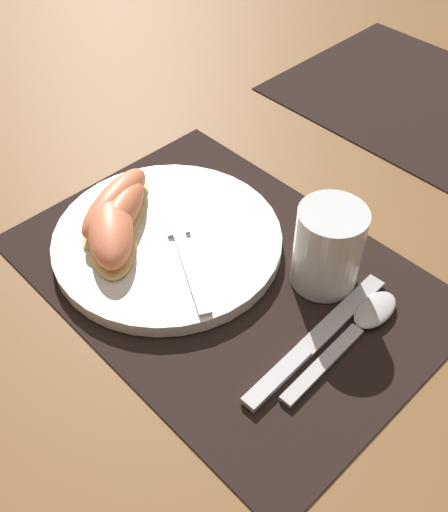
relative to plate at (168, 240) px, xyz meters
name	(u,v)px	position (x,y,z in m)	size (l,w,h in m)	color
ground_plane	(226,275)	(0.08, 0.02, -0.01)	(3.00, 3.00, 0.00)	brown
placemat	(226,274)	(0.08, 0.02, -0.01)	(0.47, 0.33, 0.00)	black
placemat_far	(438,107)	(0.06, 0.49, -0.01)	(0.47, 0.33, 0.00)	black
plate	(168,240)	(0.00, 0.00, 0.00)	(0.27, 0.27, 0.02)	white
juice_glass	(327,251)	(0.16, 0.09, 0.04)	(0.07, 0.07, 0.10)	silver
knife	(314,341)	(0.21, 0.02, -0.01)	(0.03, 0.22, 0.01)	#BCBCC1
spoon	(362,323)	(0.23, 0.07, 0.00)	(0.04, 0.18, 0.01)	#BCBCC1
fork	(181,240)	(0.02, 0.01, 0.01)	(0.18, 0.11, 0.00)	#BCBCC1
citrus_wedge_0	(115,204)	(-0.07, -0.02, 0.03)	(0.09, 0.14, 0.04)	#F4DB84
citrus_wedge_1	(119,217)	(-0.05, -0.03, 0.02)	(0.10, 0.13, 0.04)	#F4DB84
citrus_wedge_2	(111,231)	(-0.04, -0.05, 0.03)	(0.14, 0.12, 0.04)	#F4DB84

